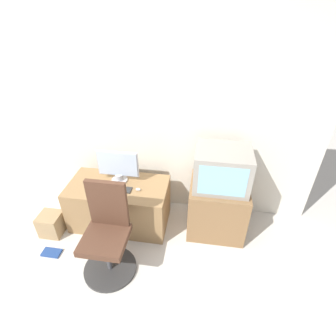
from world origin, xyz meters
name	(u,v)px	position (x,y,z in m)	size (l,w,h in m)	color
ground_plane	(110,281)	(0.00, 0.00, 0.00)	(12.00, 12.00, 0.00)	beige
wall_back	(134,113)	(0.00, 1.32, 1.30)	(4.40, 0.05, 2.60)	silver
desk	(120,204)	(-0.14, 0.85, 0.29)	(1.19, 0.62, 0.58)	#937047
side_stand	(217,207)	(1.06, 0.93, 0.33)	(0.66, 0.59, 0.66)	olive
main_monitor	(118,167)	(-0.14, 0.95, 0.78)	(0.49, 0.19, 0.41)	#B2B2B7
keyboard	(116,189)	(-0.12, 0.77, 0.58)	(0.36, 0.11, 0.01)	#2D2D2D
mouse	(138,189)	(0.14, 0.79, 0.60)	(0.06, 0.03, 0.04)	silver
crt_tv	(222,169)	(1.06, 0.93, 0.88)	(0.60, 0.49, 0.45)	gray
office_chair	(107,238)	(-0.04, 0.19, 0.42)	(0.56, 0.56, 1.03)	#333333
cardboard_box_lower	(51,224)	(-0.91, 0.53, 0.14)	(0.26, 0.25, 0.28)	#A3845B
book	(52,253)	(-0.77, 0.23, 0.01)	(0.21, 0.12, 0.02)	navy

